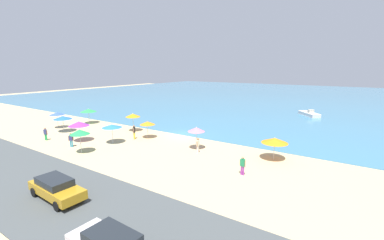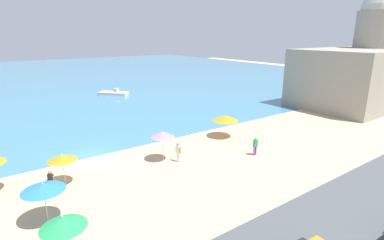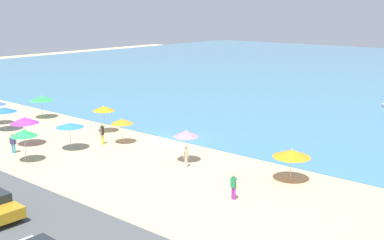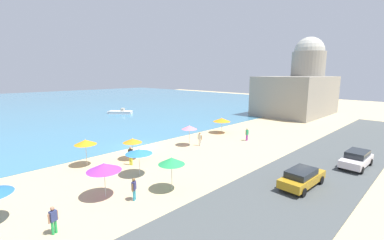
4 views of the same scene
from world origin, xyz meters
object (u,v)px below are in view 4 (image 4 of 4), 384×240
bather_4 (200,138)px  bather_0 (53,219)px  beach_umbrella_1 (132,141)px  beach_umbrella_9 (189,127)px  beach_umbrella_3 (222,120)px  beach_umbrella_4 (85,142)px  parked_car_1 (302,177)px  bather_2 (131,155)px  beach_umbrella_5 (172,161)px  bather_3 (134,188)px  bather_1 (247,134)px  skiff_nearshore (121,112)px  harbor_fortress (300,88)px  beach_umbrella_8 (139,152)px  beach_umbrella_2 (104,167)px  parked_car_2 (357,159)px

bather_4 → bather_0: bearing=-161.0°
beach_umbrella_1 → beach_umbrella_9: 7.55m
beach_umbrella_3 → beach_umbrella_4: beach_umbrella_4 is taller
parked_car_1 → bather_2: bearing=115.8°
beach_umbrella_5 → bather_3: (-2.81, 0.65, -1.38)m
bather_2 → parked_car_1: (6.48, -13.40, -0.19)m
bather_0 → bather_1: bather_1 is taller
beach_umbrella_5 → bather_2: bearing=83.7°
beach_umbrella_4 → parked_car_1: beach_umbrella_4 is taller
bather_3 → bather_4: bearing=25.0°
skiff_nearshore → harbor_fortress: harbor_fortress is taller
beach_umbrella_1 → skiff_nearshore: size_ratio=0.46×
beach_umbrella_3 → beach_umbrella_8: size_ratio=1.07×
skiff_nearshore → beach_umbrella_2: bearing=-121.2°
beach_umbrella_1 → harbor_fortress: harbor_fortress is taller
beach_umbrella_2 → beach_umbrella_9: bearing=21.2°
bather_2 → skiff_nearshore: size_ratio=0.37×
beach_umbrella_8 → skiff_nearshore: bearing=62.8°
parked_car_2 → beach_umbrella_2: bearing=150.0°
beach_umbrella_5 → bather_4: beach_umbrella_5 is taller
beach_umbrella_9 → harbor_fortress: (34.72, 1.38, 3.35)m
beach_umbrella_4 → parked_car_2: bearing=-46.2°
parked_car_2 → bather_1: bearing=84.6°
bather_1 → beach_umbrella_9: bearing=152.2°
beach_umbrella_2 → harbor_fortress: harbor_fortress is taller
beach_umbrella_4 → beach_umbrella_1: bearing=-19.8°
beach_umbrella_9 → bather_1: (6.85, -3.61, -1.30)m
beach_umbrella_9 → bather_4: 1.81m
bather_3 → parked_car_2: 19.99m
skiff_nearshore → harbor_fortress: bearing=-43.5°
parked_car_1 → skiff_nearshore: parked_car_1 is taller
beach_umbrella_2 → beach_umbrella_5: beach_umbrella_5 is taller
beach_umbrella_5 → bather_4: size_ratio=1.59×
bather_2 → bather_4: 9.39m
bather_3 → harbor_fortress: 47.83m
bather_4 → harbor_fortress: size_ratio=0.09×
harbor_fortress → beach_umbrella_1: bearing=-178.7°
parked_car_1 → skiff_nearshore: (8.85, 42.20, -0.42)m
beach_umbrella_2 → bather_2: 6.50m
beach_umbrella_8 → beach_umbrella_9: size_ratio=0.93×
beach_umbrella_4 → bather_3: (-0.54, -8.91, -1.39)m
bather_3 → bather_4: 14.29m
beach_umbrella_9 → parked_car_2: beach_umbrella_9 is taller
bather_1 → parked_car_2: 12.53m
beach_umbrella_3 → parked_car_1: bearing=-122.7°
bather_3 → beach_umbrella_9: bearing=30.0°
bather_1 → beach_umbrella_1: bearing=164.2°
bather_4 → parked_car_2: (4.86, -15.13, -0.07)m
beach_umbrella_1 → bather_3: bearing=-121.8°
parked_car_1 → harbor_fortress: 40.29m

